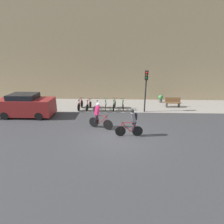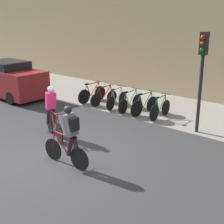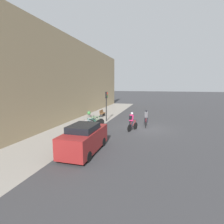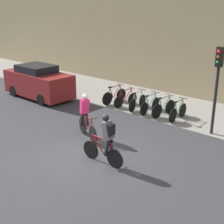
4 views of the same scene
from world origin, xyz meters
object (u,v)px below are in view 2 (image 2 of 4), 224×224
(cyclist_grey, at_px, (69,135))
(parked_bike_1, at_px, (104,97))
(traffic_light_pole, at_px, (202,65))
(parked_bike_3, at_px, (130,102))
(parked_car, at_px, (9,80))
(parked_bike_2, at_px, (117,100))
(parked_bike_0, at_px, (92,94))
(cyclist_pink, at_px, (52,110))
(parked_bike_4, at_px, (145,105))
(parked_bike_5, at_px, (160,109))

(cyclist_grey, relative_size, parked_bike_1, 1.11)
(parked_bike_1, height_order, traffic_light_pole, traffic_light_pole)
(cyclist_grey, distance_m, parked_bike_1, 6.39)
(parked_bike_3, bearing_deg, parked_car, -162.19)
(parked_bike_1, distance_m, parked_bike_2, 0.78)
(parked_bike_3, xyz_separation_m, traffic_light_pole, (3.42, -0.50, 2.06))
(parked_car, bearing_deg, parked_bike_1, 23.12)
(parked_bike_0, height_order, traffic_light_pole, traffic_light_pole)
(cyclist_pink, height_order, traffic_light_pole, traffic_light_pole)
(traffic_light_pole, bearing_deg, parked_car, -171.11)
(cyclist_grey, relative_size, parked_car, 0.41)
(cyclist_pink, bearing_deg, cyclist_grey, -28.10)
(cyclist_grey, distance_m, parked_bike_3, 5.68)
(parked_bike_2, bearing_deg, cyclist_pink, -82.30)
(parked_bike_4, distance_m, traffic_light_pole, 3.38)
(cyclist_grey, xyz_separation_m, parked_bike_0, (-4.29, 5.30, -0.53))
(cyclist_grey, distance_m, parked_bike_5, 5.35)
(parked_car, bearing_deg, cyclist_grey, -21.83)
(parked_bike_5, distance_m, traffic_light_pole, 2.82)
(parked_bike_2, xyz_separation_m, traffic_light_pole, (4.19, -0.50, 2.06))
(parked_bike_5, bearing_deg, parked_bike_3, -179.95)
(traffic_light_pole, distance_m, parked_car, 9.91)
(cyclist_grey, height_order, traffic_light_pole, traffic_light_pole)
(parked_bike_2, height_order, traffic_light_pole, traffic_light_pole)
(cyclist_grey, height_order, parked_bike_4, cyclist_grey)
(parked_bike_1, xyz_separation_m, parked_car, (-4.70, -2.01, 0.52))
(parked_bike_2, xyz_separation_m, parked_bike_3, (0.77, 0.00, 0.00))
(parked_bike_1, distance_m, parked_bike_5, 3.09)
(parked_bike_4, height_order, parked_car, parked_car)
(parked_bike_5, bearing_deg, cyclist_pink, -113.03)
(parked_bike_0, xyz_separation_m, parked_bike_1, (0.77, -0.00, -0.03))
(parked_bike_1, bearing_deg, parked_bike_2, -0.02)
(parked_bike_3, relative_size, parked_car, 0.39)
(cyclist_grey, bearing_deg, cyclist_pink, 151.90)
(parked_bike_2, height_order, parked_bike_4, parked_bike_4)
(traffic_light_pole, bearing_deg, parked_bike_2, 173.26)
(cyclist_grey, relative_size, traffic_light_pole, 0.50)
(parked_bike_5, bearing_deg, parked_car, -165.55)
(parked_bike_0, height_order, parked_bike_5, parked_bike_0)
(parked_bike_0, bearing_deg, traffic_light_pole, -4.94)
(parked_bike_1, height_order, parked_bike_3, parked_bike_3)
(cyclist_grey, xyz_separation_m, parked_bike_4, (-1.19, 5.30, -0.54))
(parked_car, bearing_deg, parked_bike_5, 14.45)
(parked_bike_3, relative_size, traffic_light_pole, 0.48)
(traffic_light_pole, bearing_deg, parked_bike_1, 174.30)
(cyclist_pink, xyz_separation_m, traffic_light_pole, (3.63, 3.64, 1.51))
(traffic_light_pole, xyz_separation_m, parked_car, (-9.67, -1.51, -1.55))
(parked_bike_1, height_order, parked_car, parked_car)
(parked_bike_1, height_order, parked_bike_5, parked_bike_5)
(parked_bike_1, bearing_deg, parked_bike_5, 0.02)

